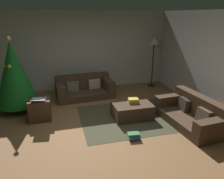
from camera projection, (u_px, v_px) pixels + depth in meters
The scene contains 14 objects.
ground_plane at pixel (97, 130), 4.89m from camera, with size 6.40×6.40×0.00m, color brown.
rear_partition at pixel (78, 51), 7.32m from camera, with size 6.40×0.12×2.60m, color #BCB7B2.
corner_partition at pixel (223, 66), 5.23m from camera, with size 0.12×6.40×2.60m, color #B5B0AB.
couch_left at pixel (84, 88), 6.86m from camera, with size 1.80×1.02×0.67m.
couch_right at pixel (192, 114), 5.12m from camera, with size 0.99×1.81×0.67m.
ottoman at pixel (132, 110), 5.46m from camera, with size 0.96×0.67×0.37m, color #473323.
gift_box at pixel (133, 100), 5.46m from camera, with size 0.25×0.20×0.10m, color gold.
tv_remote at pixel (132, 101), 5.55m from camera, with size 0.05×0.16×0.02m, color black.
christmas_tree at pixel (14, 74), 5.60m from camera, with size 1.09×1.09×1.97m.
side_table at pixel (40, 110), 5.32m from camera, with size 0.52×0.44×0.53m, color #4C3323.
laptop at pixel (38, 98), 5.15m from camera, with size 0.38×0.46×0.19m.
book_stack at pixel (134, 136), 4.53m from camera, with size 0.28×0.23×0.14m.
corner_lamp at pixel (154, 45), 7.46m from camera, with size 0.36×0.36×1.76m.
area_rug at pixel (132, 117), 5.52m from camera, with size 2.60×2.00×0.01m, color #403F2B.
Camera 1 is at (-0.80, -4.25, 2.49)m, focal length 34.63 mm.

